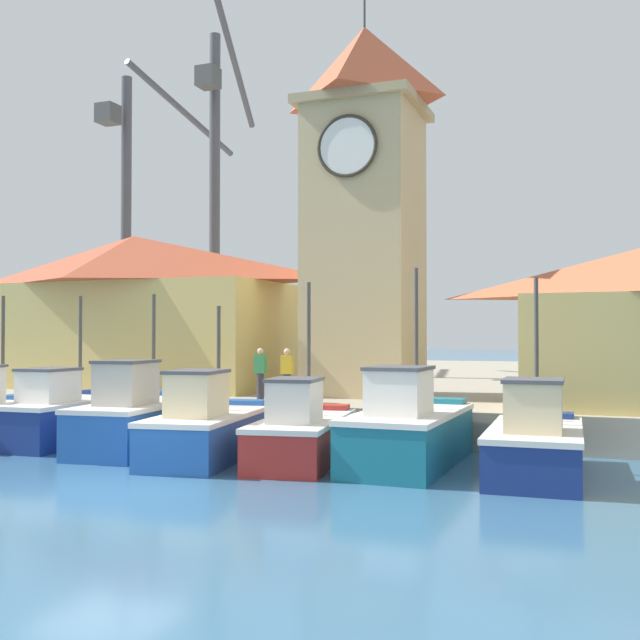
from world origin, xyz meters
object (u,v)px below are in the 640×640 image
fishing_boat_left_inner (141,419)px  clock_tower (365,200)px  warehouse_left (133,310)px  port_crane_far (216,236)px  fishing_boat_right_inner (535,443)px  port_crane_near (131,254)px  fishing_boat_left_outer (66,416)px  fishing_boat_center (302,433)px  dock_worker_along_quay (287,374)px  dock_worker_near_tower (260,373)px  fishing_boat_mid_right (409,431)px  fishing_boat_mid_left (208,428)px

fishing_boat_left_inner → clock_tower: clock_tower is taller
clock_tower → warehouse_left: 10.31m
port_crane_far → fishing_boat_right_inner: bearing=-44.9°
fishing_boat_right_inner → warehouse_left: (-15.88, 7.96, 3.32)m
fishing_boat_left_inner → port_crane_near: (-12.45, 17.04, 6.61)m
fishing_boat_left_outer → fishing_boat_center: 7.38m
warehouse_left → dock_worker_along_quay: 9.43m
fishing_boat_left_outer → warehouse_left: (-3.15, 7.60, 3.28)m
fishing_boat_right_inner → port_crane_near: size_ratio=0.28×
warehouse_left → fishing_boat_left_inner: bearing=-53.5°
fishing_boat_left_inner → fishing_boat_center: 4.69m
fishing_boat_right_inner → dock_worker_near_tower: 9.61m
warehouse_left → dock_worker_near_tower: bearing=-27.0°
fishing_boat_mid_right → dock_worker_near_tower: fishing_boat_mid_right is taller
port_crane_near → dock_worker_near_tower: 19.79m
fishing_boat_mid_left → fishing_boat_mid_right: 4.89m
clock_tower → warehouse_left: clock_tower is taller
dock_worker_near_tower → dock_worker_along_quay: (0.98, -0.17, 0.00)m
fishing_boat_mid_left → dock_worker_near_tower: bearing=100.5°
fishing_boat_mid_right → dock_worker_along_quay: 6.13m
fishing_boat_mid_left → fishing_boat_center: bearing=10.4°
warehouse_left → dock_worker_along_quay: (8.30, -3.91, -2.18)m
fishing_boat_left_outer → port_crane_near: port_crane_near is taller
warehouse_left → fishing_boat_mid_right: bearing=-30.5°
fishing_boat_mid_right → port_crane_far: port_crane_far is taller
fishing_boat_left_outer → fishing_boat_mid_right: size_ratio=0.92×
fishing_boat_left_outer → fishing_boat_left_inner: fishing_boat_left_outer is taller
port_crane_far → dock_worker_along_quay: (9.89, -13.39, -6.34)m
fishing_boat_mid_right → clock_tower: bearing=115.1°
fishing_boat_left_inner → fishing_boat_right_inner: bearing=-0.5°
dock_worker_along_quay → fishing_boat_mid_left: bearing=-91.1°
fishing_boat_left_inner → fishing_boat_mid_left: bearing=-14.3°
fishing_boat_center → dock_worker_near_tower: (-3.19, 4.32, 1.16)m
fishing_boat_center → port_crane_far: bearing=124.6°
fishing_boat_left_inner → dock_worker_along_quay: fishing_boat_left_inner is taller
fishing_boat_mid_left → dock_worker_along_quay: (0.09, 4.57, 1.11)m
warehouse_left → port_crane_far: 10.47m
port_crane_far → port_crane_near: bearing=-176.4°
dock_worker_near_tower → fishing_boat_left_inner: bearing=-109.8°
port_crane_near → port_crane_far: (5.02, 0.32, 0.77)m
fishing_boat_right_inner → warehouse_left: warehouse_left is taller
fishing_boat_mid_left → port_crane_near: port_crane_near is taller
fishing_boat_left_outer → clock_tower: bearing=47.6°
port_crane_near → port_crane_far: size_ratio=0.85×
warehouse_left → dock_worker_near_tower: (7.32, -3.74, -2.18)m
port_crane_near → dock_worker_near_tower: bearing=-42.8°
fishing_boat_mid_right → fishing_boat_right_inner: size_ratio=1.10×
warehouse_left → dock_worker_near_tower: warehouse_left is taller
clock_tower → dock_worker_along_quay: 6.85m
fishing_boat_left_inner → port_crane_far: (-7.43, 17.36, 7.38)m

